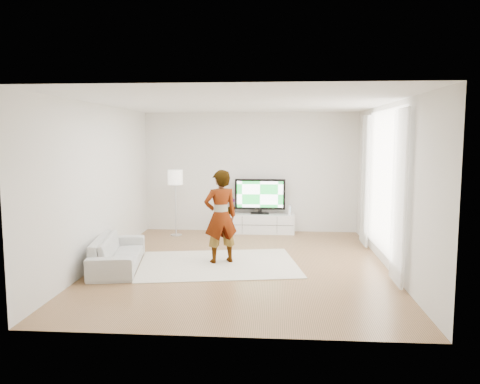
# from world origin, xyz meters

# --- Properties ---
(floor) EXTENTS (6.00, 6.00, 0.00)m
(floor) POSITION_xyz_m (0.00, 0.00, 0.00)
(floor) COLOR #A27149
(floor) RESTS_ON ground
(ceiling) EXTENTS (6.00, 6.00, 0.00)m
(ceiling) POSITION_xyz_m (0.00, 0.00, 2.80)
(ceiling) COLOR white
(ceiling) RESTS_ON wall_back
(wall_left) EXTENTS (0.02, 6.00, 2.80)m
(wall_left) POSITION_xyz_m (-2.50, 0.00, 1.40)
(wall_left) COLOR silver
(wall_left) RESTS_ON floor
(wall_right) EXTENTS (0.02, 6.00, 2.80)m
(wall_right) POSITION_xyz_m (2.50, 0.00, 1.40)
(wall_right) COLOR silver
(wall_right) RESTS_ON floor
(wall_back) EXTENTS (5.00, 0.02, 2.80)m
(wall_back) POSITION_xyz_m (0.00, 3.00, 1.40)
(wall_back) COLOR silver
(wall_back) RESTS_ON floor
(wall_front) EXTENTS (5.00, 0.02, 2.80)m
(wall_front) POSITION_xyz_m (0.00, -3.00, 1.40)
(wall_front) COLOR silver
(wall_front) RESTS_ON floor
(window) EXTENTS (0.01, 2.60, 2.50)m
(window) POSITION_xyz_m (2.48, 0.30, 1.45)
(window) COLOR white
(window) RESTS_ON wall_right
(curtain_near) EXTENTS (0.04, 0.70, 2.60)m
(curtain_near) POSITION_xyz_m (2.40, -1.00, 1.35)
(curtain_near) COLOR white
(curtain_near) RESTS_ON floor
(curtain_far) EXTENTS (0.04, 0.70, 2.60)m
(curtain_far) POSITION_xyz_m (2.40, 1.60, 1.35)
(curtain_far) COLOR white
(curtain_far) RESTS_ON floor
(media_console) EXTENTS (1.59, 0.45, 0.45)m
(media_console) POSITION_xyz_m (0.24, 2.76, 0.22)
(media_console) COLOR white
(media_console) RESTS_ON floor
(television) EXTENTS (1.17, 0.23, 0.81)m
(television) POSITION_xyz_m (0.24, 2.79, 0.89)
(television) COLOR black
(television) RESTS_ON media_console
(game_console) EXTENTS (0.07, 0.17, 0.22)m
(game_console) POSITION_xyz_m (0.93, 2.76, 0.56)
(game_console) COLOR white
(game_console) RESTS_ON media_console
(potted_plant) EXTENTS (0.23, 0.23, 0.37)m
(potted_plant) POSITION_xyz_m (-0.44, 2.77, 0.63)
(potted_plant) COLOR #3F7238
(potted_plant) RESTS_ON media_console
(rug) EXTENTS (3.02, 2.40, 0.01)m
(rug) POSITION_xyz_m (-0.41, -0.02, 0.01)
(rug) COLOR beige
(rug) RESTS_ON floor
(player) EXTENTS (0.71, 0.61, 1.65)m
(player) POSITION_xyz_m (-0.38, 0.10, 0.84)
(player) COLOR #334772
(player) RESTS_ON rug
(sofa) EXTENTS (1.02, 1.94, 0.54)m
(sofa) POSITION_xyz_m (-2.10, -0.34, 0.27)
(sofa) COLOR beige
(sofa) RESTS_ON floor
(floor_lamp) EXTENTS (0.33, 0.33, 1.49)m
(floor_lamp) POSITION_xyz_m (-1.66, 2.34, 1.26)
(floor_lamp) COLOR silver
(floor_lamp) RESTS_ON floor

